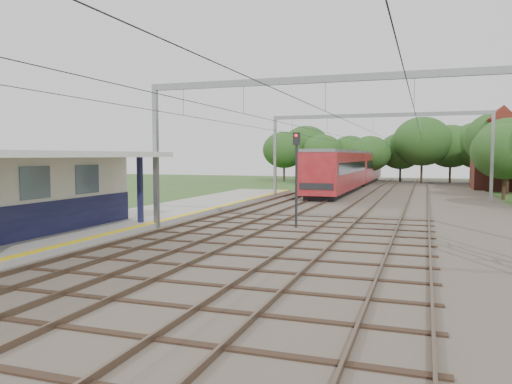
% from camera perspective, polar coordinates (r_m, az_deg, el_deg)
% --- Properties ---
extents(ballast_bed, '(18.00, 90.00, 0.10)m').
position_cam_1_polar(ballast_bed, '(36.49, 13.54, -1.56)').
color(ballast_bed, '#473D33').
rests_on(ballast_bed, ground).
extents(platform, '(5.00, 52.00, 0.35)m').
position_cam_1_polar(platform, '(25.25, -17.33, -3.85)').
color(platform, gray).
rests_on(platform, ground).
extents(yellow_stripe, '(0.45, 52.00, 0.01)m').
position_cam_1_polar(yellow_stripe, '(23.98, -12.99, -3.75)').
color(yellow_stripe, yellow).
rests_on(yellow_stripe, platform).
extents(rail_tracks, '(11.80, 88.00, 0.15)m').
position_cam_1_polar(rail_tracks, '(36.79, 9.66, -1.26)').
color(rail_tracks, brown).
rests_on(rail_tracks, ballast_bed).
extents(catenary_system, '(17.22, 88.00, 7.00)m').
position_cam_1_polar(catenary_system, '(31.75, 11.80, 7.51)').
color(catenary_system, gray).
rests_on(catenary_system, ground).
extents(tree_band, '(31.72, 30.88, 8.82)m').
position_cam_1_polar(tree_band, '(63.40, 15.76, 5.18)').
color(tree_band, '#382619').
rests_on(tree_band, ground).
extents(train, '(3.09, 38.48, 4.05)m').
position_cam_1_polar(train, '(56.82, 10.94, 2.71)').
color(train, black).
rests_on(train, ballast_bed).
extents(signal_post, '(0.33, 0.28, 4.73)m').
position_cam_1_polar(signal_post, '(24.30, 4.64, 2.88)').
color(signal_post, black).
rests_on(signal_post, ground).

